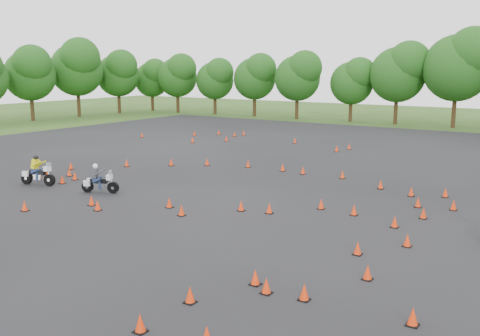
% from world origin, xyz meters
% --- Properties ---
extents(ground, '(140.00, 140.00, 0.00)m').
position_xyz_m(ground, '(0.00, 0.00, 0.00)').
color(ground, '#2D5119').
rests_on(ground, ground).
extents(asphalt_pad, '(62.00, 62.00, 0.00)m').
position_xyz_m(asphalt_pad, '(0.00, 6.00, 0.01)').
color(asphalt_pad, black).
rests_on(asphalt_pad, ground).
extents(treeline, '(87.19, 32.27, 10.73)m').
position_xyz_m(treeline, '(2.28, 34.62, 4.66)').
color(treeline, '#1D4B15').
rests_on(treeline, ground).
extents(traffic_cones, '(35.98, 33.56, 0.45)m').
position_xyz_m(traffic_cones, '(-0.04, 5.60, 0.23)').
color(traffic_cones, red).
rests_on(traffic_cones, asphalt_pad).
extents(rider_grey, '(2.03, 1.33, 1.51)m').
position_xyz_m(rider_grey, '(-5.68, -0.22, 0.76)').
color(rider_grey, '#3B3C42').
rests_on(rider_grey, ground).
extents(rider_yellow, '(2.19, 1.17, 1.62)m').
position_xyz_m(rider_yellow, '(-9.85, -0.87, 0.81)').
color(rider_yellow, gold).
rests_on(rider_yellow, ground).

